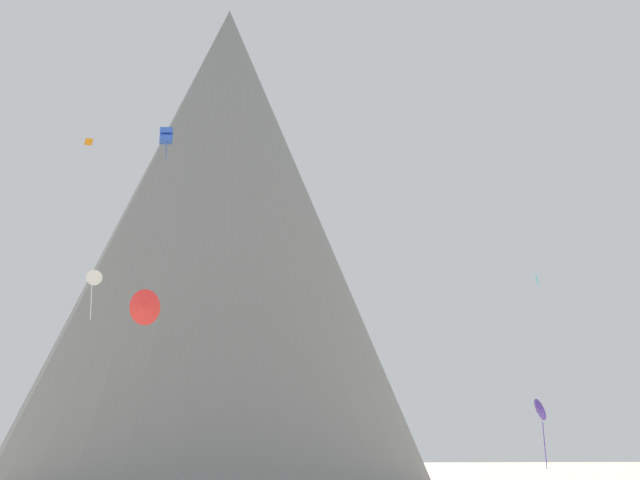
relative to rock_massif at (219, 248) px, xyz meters
The scene contains 7 objects.
rock_massif is the anchor object (origin of this frame).
kite_red_low 51.30m from the rock_massif, 95.20° to the right, with size 2.63×1.82×2.61m.
kite_orange_high 22.10m from the rock_massif, 146.95° to the right, with size 1.16×0.39×1.09m.
kite_blue_high 23.77m from the rock_massif, 104.98° to the right, with size 1.60×1.56×3.51m.
kite_cyan_mid 51.34m from the rock_massif, 55.89° to the right, with size 0.60×0.98×1.12m.
kite_white_mid 28.47m from the rock_massif, 116.99° to the right, with size 1.64×0.52×5.18m.
kite_indigo_low 52.56m from the rock_massif, 52.10° to the right, with size 0.91×1.96×5.95m.
Camera 1 is at (-6.45, -35.63, 4.07)m, focal length 44.54 mm.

